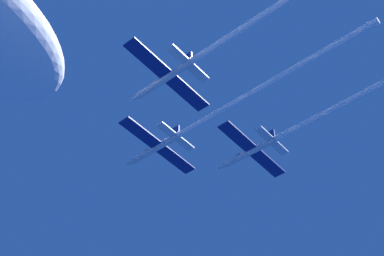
# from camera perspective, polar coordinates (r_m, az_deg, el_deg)

# --- Properties ---
(jet_lead) EXTENTS (16.77, 48.01, 2.78)m
(jet_lead) POSITION_cam_1_polar(r_m,az_deg,el_deg) (87.84, 2.50, 1.51)
(jet_lead) COLOR silver
(jet_left_wing) EXTENTS (16.77, 49.97, 2.78)m
(jet_left_wing) POSITION_cam_1_polar(r_m,az_deg,el_deg) (77.38, 4.98, 10.02)
(jet_left_wing) COLOR silver
(jet_right_wing) EXTENTS (16.77, 48.00, 2.78)m
(jet_right_wing) POSITION_cam_1_polar(r_m,az_deg,el_deg) (90.45, 12.64, 1.04)
(jet_right_wing) COLOR silver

